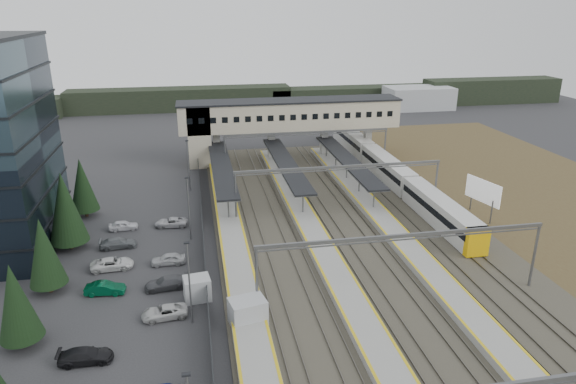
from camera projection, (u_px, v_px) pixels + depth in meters
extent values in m
plane|color=#2B2B2D|center=(267.00, 272.00, 55.56)|extent=(220.00, 220.00, 0.00)
cylinder|color=black|center=(24.00, 340.00, 43.28)|extent=(0.44, 0.44, 1.20)
cone|color=black|center=(16.00, 301.00, 41.97)|extent=(3.54, 3.54, 6.80)
cylinder|color=black|center=(50.00, 286.00, 51.59)|extent=(0.44, 0.44, 1.20)
cone|color=black|center=(44.00, 252.00, 50.25)|extent=(3.64, 3.64, 7.00)
cylinder|color=black|center=(71.00, 244.00, 60.83)|extent=(0.44, 0.44, 1.20)
cone|color=black|center=(65.00, 207.00, 59.23)|extent=(4.42, 4.42, 8.50)
cylinder|color=black|center=(86.00, 212.00, 70.06)|extent=(0.44, 0.44, 1.20)
cone|color=black|center=(82.00, 185.00, 68.69)|extent=(3.74, 3.74, 7.20)
imported|color=black|center=(86.00, 356.00, 41.34)|extent=(4.31, 1.77, 1.25)
imported|color=#023E24|center=(105.00, 288.00, 51.13)|extent=(4.01, 1.73, 1.29)
imported|color=silver|center=(112.00, 264.00, 56.03)|extent=(4.70, 2.44, 1.26)
imported|color=#5A5E62|center=(118.00, 243.00, 60.93)|extent=(4.45, 2.13, 1.25)
imported|color=silver|center=(123.00, 225.00, 65.82)|extent=(3.74, 1.70, 1.25)
imported|color=silver|center=(164.00, 312.00, 47.28)|extent=(4.38, 2.35, 1.17)
imported|color=#4B4C50|center=(167.00, 283.00, 52.15)|extent=(4.58, 2.20, 1.29)
imported|color=#B1B2B6|center=(168.00, 259.00, 57.05)|extent=(3.81, 1.57, 1.29)
imported|color=#BAB9BF|center=(171.00, 222.00, 66.86)|extent=(4.38, 2.35, 1.17)
cube|color=black|center=(186.00, 374.00, 28.35)|extent=(0.50, 0.25, 0.15)
cylinder|color=slate|center=(190.00, 284.00, 45.43)|extent=(0.16, 0.16, 8.00)
cube|color=black|center=(186.00, 243.00, 44.06)|extent=(0.50, 0.25, 0.15)
cylinder|color=slate|center=(189.00, 209.00, 62.05)|extent=(0.16, 0.16, 8.00)
cube|color=black|center=(187.00, 178.00, 60.68)|extent=(0.50, 0.25, 0.15)
cylinder|color=slate|center=(189.00, 166.00, 78.68)|extent=(0.16, 0.16, 8.00)
cube|color=black|center=(187.00, 141.00, 77.31)|extent=(0.50, 0.25, 0.15)
cube|color=#26282B|center=(204.00, 248.00, 58.72)|extent=(0.08, 90.00, 2.00)
cube|color=#A7AAAD|center=(248.00, 313.00, 45.89)|extent=(3.58, 2.93, 2.63)
cube|color=#A7AAAD|center=(197.00, 288.00, 50.14)|extent=(2.77, 2.41, 2.31)
cube|color=#3A362B|center=(359.00, 243.00, 62.19)|extent=(34.00, 90.00, 0.20)
cube|color=#59544C|center=(254.00, 250.00, 59.96)|extent=(0.08, 90.00, 0.14)
cube|color=#59544C|center=(267.00, 249.00, 60.20)|extent=(0.08, 90.00, 0.14)
cube|color=#59544C|center=(288.00, 247.00, 60.64)|extent=(0.08, 90.00, 0.14)
cube|color=#59544C|center=(300.00, 246.00, 60.89)|extent=(0.08, 90.00, 0.14)
cube|color=#59544C|center=(337.00, 243.00, 61.66)|extent=(0.08, 90.00, 0.14)
cube|color=#59544C|center=(348.00, 242.00, 61.91)|extent=(0.08, 90.00, 0.14)
cube|color=#59544C|center=(369.00, 241.00, 62.35)|extent=(0.08, 90.00, 0.14)
cube|color=#59544C|center=(380.00, 240.00, 62.59)|extent=(0.08, 90.00, 0.14)
cube|color=#59544C|center=(415.00, 237.00, 63.37)|extent=(0.08, 90.00, 0.14)
cube|color=#59544C|center=(426.00, 236.00, 63.62)|extent=(0.08, 90.00, 0.14)
cube|color=#59544C|center=(445.00, 234.00, 64.06)|extent=(0.08, 90.00, 0.14)
cube|color=#59544C|center=(456.00, 233.00, 64.30)|extent=(0.08, 90.00, 0.14)
cube|color=gray|center=(235.00, 250.00, 59.51)|extent=(3.20, 82.00, 0.90)
cube|color=gold|center=(222.00, 248.00, 59.10)|extent=(0.25, 82.00, 0.02)
cube|color=gold|center=(247.00, 246.00, 59.60)|extent=(0.25, 82.00, 0.02)
cube|color=gray|center=(319.00, 243.00, 61.22)|extent=(3.20, 82.00, 0.90)
cube|color=gold|center=(307.00, 241.00, 60.81)|extent=(0.25, 82.00, 0.02)
cube|color=gold|center=(330.00, 239.00, 61.31)|extent=(0.25, 82.00, 0.02)
cube|color=gray|center=(398.00, 237.00, 62.93)|extent=(3.20, 82.00, 0.90)
cube|color=gold|center=(387.00, 234.00, 62.52)|extent=(0.25, 82.00, 0.02)
cube|color=gold|center=(409.00, 233.00, 63.02)|extent=(0.25, 82.00, 0.02)
cube|color=black|center=(222.00, 166.00, 78.61)|extent=(3.00, 30.00, 0.25)
cube|color=slate|center=(222.00, 167.00, 78.66)|extent=(3.10, 30.00, 0.12)
cylinder|color=slate|center=(228.00, 207.00, 67.15)|extent=(0.20, 0.20, 3.10)
cylinder|color=slate|center=(225.00, 190.00, 73.16)|extent=(0.20, 0.20, 3.10)
cylinder|color=slate|center=(222.00, 176.00, 79.16)|extent=(0.20, 0.20, 3.10)
cylinder|color=slate|center=(220.00, 164.00, 85.17)|extent=(0.20, 0.20, 3.10)
cylinder|color=slate|center=(218.00, 154.00, 91.17)|extent=(0.20, 0.20, 3.10)
cube|color=black|center=(286.00, 163.00, 80.32)|extent=(3.00, 30.00, 0.25)
cube|color=slate|center=(286.00, 164.00, 80.37)|extent=(3.10, 30.00, 0.12)
cylinder|color=slate|center=(303.00, 202.00, 68.86)|extent=(0.20, 0.20, 3.10)
cylinder|color=slate|center=(294.00, 186.00, 74.87)|extent=(0.20, 0.20, 3.10)
cylinder|color=slate|center=(286.00, 172.00, 80.87)|extent=(0.20, 0.20, 3.10)
cylinder|color=slate|center=(279.00, 161.00, 86.88)|extent=(0.20, 0.20, 3.10)
cylinder|color=slate|center=(273.00, 151.00, 92.88)|extent=(0.20, 0.20, 3.10)
cube|color=black|center=(347.00, 159.00, 82.03)|extent=(3.00, 30.00, 0.25)
cube|color=slate|center=(347.00, 160.00, 82.08)|extent=(3.10, 30.00, 0.12)
cylinder|color=slate|center=(374.00, 197.00, 70.57)|extent=(0.20, 0.20, 3.10)
cylinder|color=slate|center=(359.00, 182.00, 76.58)|extent=(0.20, 0.20, 3.10)
cylinder|color=slate|center=(347.00, 169.00, 82.58)|extent=(0.20, 0.20, 3.10)
cylinder|color=slate|center=(336.00, 158.00, 88.59)|extent=(0.20, 0.20, 3.10)
cylinder|color=slate|center=(327.00, 148.00, 94.59)|extent=(0.20, 0.20, 3.10)
cube|color=#B8AB8F|center=(290.00, 115.00, 93.24)|extent=(40.00, 6.00, 5.00)
cube|color=black|center=(290.00, 101.00, 92.36)|extent=(40.40, 6.40, 0.30)
cube|color=#B8AB8F|center=(199.00, 135.00, 91.44)|extent=(4.00, 6.00, 11.00)
cube|color=black|center=(190.00, 121.00, 87.33)|extent=(1.00, 0.06, 1.00)
cube|color=black|center=(201.00, 121.00, 87.68)|extent=(1.00, 0.06, 1.00)
cube|color=black|center=(213.00, 120.00, 88.02)|extent=(1.00, 0.06, 1.00)
cube|color=black|center=(225.00, 120.00, 88.36)|extent=(1.00, 0.06, 1.00)
cube|color=black|center=(236.00, 120.00, 88.70)|extent=(1.00, 0.06, 1.00)
cube|color=black|center=(248.00, 119.00, 89.04)|extent=(1.00, 0.06, 1.00)
cube|color=black|center=(259.00, 119.00, 89.39)|extent=(1.00, 0.06, 1.00)
cube|color=black|center=(271.00, 118.00, 89.73)|extent=(1.00, 0.06, 1.00)
cube|color=black|center=(282.00, 118.00, 90.07)|extent=(1.00, 0.06, 1.00)
cube|color=black|center=(293.00, 117.00, 90.41)|extent=(1.00, 0.06, 1.00)
cube|color=black|center=(304.00, 117.00, 90.75)|extent=(1.00, 0.06, 1.00)
cube|color=black|center=(315.00, 117.00, 91.10)|extent=(1.00, 0.06, 1.00)
cube|color=black|center=(326.00, 116.00, 91.44)|extent=(1.00, 0.06, 1.00)
cube|color=black|center=(337.00, 116.00, 91.78)|extent=(1.00, 0.06, 1.00)
cube|color=black|center=(348.00, 115.00, 92.12)|extent=(1.00, 0.06, 1.00)
cube|color=black|center=(358.00, 115.00, 92.46)|extent=(1.00, 0.06, 1.00)
cube|color=black|center=(369.00, 115.00, 92.80)|extent=(1.00, 0.06, 1.00)
cube|color=black|center=(379.00, 114.00, 93.15)|extent=(1.00, 0.06, 1.00)
cube|color=black|center=(390.00, 114.00, 93.49)|extent=(1.00, 0.06, 1.00)
cube|color=gray|center=(208.00, 148.00, 92.56)|extent=(1.20, 1.60, 6.00)
cube|color=gray|center=(217.00, 147.00, 92.81)|extent=(1.20, 1.60, 6.00)
cube|color=gray|center=(271.00, 145.00, 94.52)|extent=(1.20, 1.60, 6.00)
cube|color=gray|center=(324.00, 142.00, 96.23)|extent=(1.20, 1.60, 6.00)
cube|color=gray|center=(367.00, 140.00, 97.68)|extent=(1.20, 1.60, 6.00)
cube|color=slate|center=(542.00, 381.00, 29.34)|extent=(28.40, 0.25, 0.35)
cylinder|color=slate|center=(257.00, 282.00, 46.62)|extent=(0.28, 0.28, 7.00)
cylinder|color=slate|center=(534.00, 257.00, 51.41)|extent=(0.28, 0.28, 7.00)
cube|color=slate|center=(405.00, 236.00, 47.82)|extent=(28.40, 0.25, 0.35)
cube|color=slate|center=(405.00, 239.00, 47.96)|extent=(28.40, 0.12, 0.12)
cylinder|color=slate|center=(236.00, 198.00, 66.95)|extent=(0.28, 0.28, 7.00)
cylinder|color=slate|center=(436.00, 185.00, 71.73)|extent=(0.28, 0.28, 7.00)
cube|color=slate|center=(340.00, 167.00, 68.14)|extent=(28.40, 0.25, 0.35)
cube|color=slate|center=(340.00, 170.00, 68.28)|extent=(28.40, 0.12, 0.12)
cylinder|color=slate|center=(225.00, 156.00, 85.42)|extent=(0.28, 0.28, 7.00)
cylinder|color=slate|center=(385.00, 148.00, 90.21)|extent=(0.28, 0.28, 7.00)
cube|color=slate|center=(307.00, 132.00, 86.62)|extent=(28.40, 0.25, 0.35)
cube|color=slate|center=(307.00, 135.00, 86.75)|extent=(28.40, 0.12, 0.12)
cube|color=beige|center=(440.00, 212.00, 66.56)|extent=(2.68, 18.52, 3.44)
cube|color=black|center=(440.00, 209.00, 66.43)|extent=(2.73, 17.92, 0.86)
cube|color=slate|center=(439.00, 222.00, 67.07)|extent=(2.29, 17.12, 0.48)
cube|color=beige|center=(387.00, 168.00, 84.23)|extent=(2.68, 18.52, 3.44)
cube|color=black|center=(387.00, 166.00, 84.10)|extent=(2.73, 17.92, 0.86)
cube|color=slate|center=(386.00, 177.00, 84.74)|extent=(2.29, 17.12, 0.48)
cube|color=beige|center=(352.00, 140.00, 101.90)|extent=(2.68, 18.52, 3.44)
cube|color=black|center=(353.00, 138.00, 101.76)|extent=(2.73, 17.92, 0.86)
cube|color=slate|center=(352.00, 147.00, 102.40)|extent=(2.29, 17.12, 0.48)
cube|color=#EBAF09|center=(477.00, 242.00, 58.10)|extent=(2.70, 0.90, 3.44)
cylinder|color=slate|center=(491.00, 213.00, 67.21)|extent=(0.20, 0.20, 3.28)
cylinder|color=slate|center=(471.00, 199.00, 71.97)|extent=(0.20, 0.20, 3.28)
cube|color=white|center=(483.00, 191.00, 68.88)|extent=(1.65, 6.01, 3.08)
cube|color=black|center=(181.00, 99.00, 140.58)|extent=(60.00, 8.00, 6.00)
cube|color=black|center=(356.00, 95.00, 149.29)|extent=(50.00, 8.00, 5.00)
cube|color=black|center=(491.00, 91.00, 151.17)|extent=(40.00, 8.00, 7.00)
cube|color=black|center=(1.00, 109.00, 130.28)|extent=(30.00, 8.00, 5.00)
cube|color=#A7AAAD|center=(418.00, 98.00, 142.45)|extent=(18.00, 10.00, 6.00)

